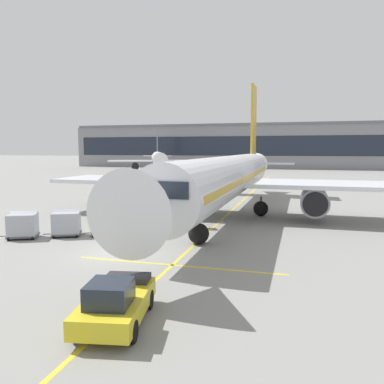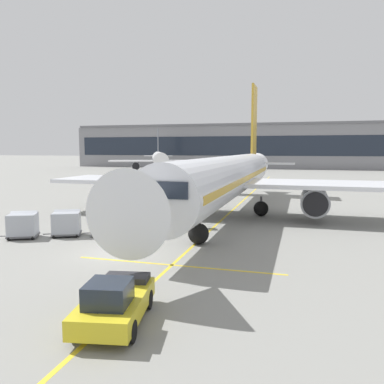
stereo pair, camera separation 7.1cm
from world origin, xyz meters
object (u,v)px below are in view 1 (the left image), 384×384
object	(u,v)px
ground_crew_by_loader	(143,224)
baggage_cart_third	(23,225)
baggage_cart_second	(66,223)
ground_crew_by_carts	(98,219)
distant_airplane	(159,159)
pushback_tug	(116,302)
safety_cone_engine_keepout	(162,215)
parked_airplane	(229,177)
baggage_cart_lead	(105,222)
safety_cone_wingtip	(150,212)
belt_loader	(154,219)

from	to	relation	value
ground_crew_by_loader	baggage_cart_third	bearing A→B (deg)	-163.48
baggage_cart_second	ground_crew_by_carts	bearing A→B (deg)	49.96
ground_crew_by_carts	distant_airplane	distance (m)	77.71
pushback_tug	ground_crew_by_loader	bearing A→B (deg)	108.69
safety_cone_engine_keepout	baggage_cart_third	bearing A→B (deg)	-125.00
baggage_cart_third	baggage_cart_second	bearing A→B (deg)	28.94
parked_airplane	baggage_cart_lead	distance (m)	13.18
safety_cone_wingtip	baggage_cart_third	bearing A→B (deg)	-115.43
parked_airplane	baggage_cart_second	distance (m)	15.59
parked_airplane	baggage_cart_lead	size ratio (longest dim) A/B	16.10
belt_loader	baggage_cart_lead	world-z (taller)	belt_loader
baggage_cart_third	safety_cone_engine_keepout	xyz separation A→B (m)	(6.99, 9.98, -0.62)
baggage_cart_second	safety_cone_engine_keepout	xyz separation A→B (m)	(4.36, 8.53, -0.62)
pushback_tug	safety_cone_engine_keepout	size ratio (longest dim) A/B	5.96
belt_loader	safety_cone_wingtip	size ratio (longest dim) A/B	7.96
baggage_cart_second	pushback_tug	xyz separation A→B (m)	(10.07, -12.02, -0.17)
ground_crew_by_loader	distant_airplane	bearing A→B (deg)	109.71
belt_loader	baggage_cart_third	world-z (taller)	belt_loader
pushback_tug	safety_cone_wingtip	xyz separation A→B (m)	(-7.37, 21.75, -0.50)
belt_loader	ground_crew_by_carts	size ratio (longest dim) A/B	3.10
distant_airplane	baggage_cart_second	bearing A→B (deg)	-74.40
safety_cone_engine_keepout	distant_airplane	xyz separation A→B (m)	(-25.60, 67.56, 3.18)
baggage_cart_third	pushback_tug	world-z (taller)	baggage_cart_third
baggage_cart_lead	safety_cone_wingtip	xyz separation A→B (m)	(0.08, 8.66, -0.67)
distant_airplane	belt_loader	bearing A→B (deg)	-69.74
baggage_cart_second	ground_crew_by_loader	xyz separation A→B (m)	(5.66, 1.01, -0.00)
belt_loader	safety_cone_wingtip	bearing A→B (deg)	115.10
baggage_cart_second	pushback_tug	world-z (taller)	baggage_cart_second
baggage_cart_second	baggage_cart_third	bearing A→B (deg)	-151.06
belt_loader	distant_airplane	bearing A→B (deg)	110.26
baggage_cart_third	parked_airplane	bearing A→B (deg)	45.76
baggage_cart_lead	pushback_tug	distance (m)	15.07
baggage_cart_second	safety_cone_engine_keepout	world-z (taller)	baggage_cart_second
baggage_cart_second	ground_crew_by_carts	xyz separation A→B (m)	(1.54, 1.83, -0.00)
pushback_tug	belt_loader	bearing A→B (deg)	106.37
baggage_cart_second	ground_crew_by_loader	size ratio (longest dim) A/B	1.60
pushback_tug	safety_cone_wingtip	bearing A→B (deg)	108.73
baggage_cart_second	distant_airplane	bearing A→B (deg)	105.60
safety_cone_engine_keepout	distant_airplane	distance (m)	72.31
baggage_cart_second	safety_cone_engine_keepout	distance (m)	9.60
pushback_tug	safety_cone_engine_keepout	xyz separation A→B (m)	(-5.70, 20.55, -0.44)
pushback_tug	ground_crew_by_carts	bearing A→B (deg)	121.62
belt_loader	baggage_cart_second	bearing A→B (deg)	-142.41
ground_crew_by_loader	safety_cone_wingtip	xyz separation A→B (m)	(-2.97, 8.73, -0.67)
ground_crew_by_loader	safety_cone_wingtip	bearing A→B (deg)	108.77
baggage_cart_lead	ground_crew_by_loader	size ratio (longest dim) A/B	1.60
parked_airplane	ground_crew_by_loader	xyz separation A→B (m)	(-4.41, -10.58, -2.73)
baggage_cart_second	baggage_cart_third	world-z (taller)	same
safety_cone_wingtip	ground_crew_by_loader	bearing A→B (deg)	-71.23
safety_cone_engine_keepout	safety_cone_wingtip	bearing A→B (deg)	144.25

